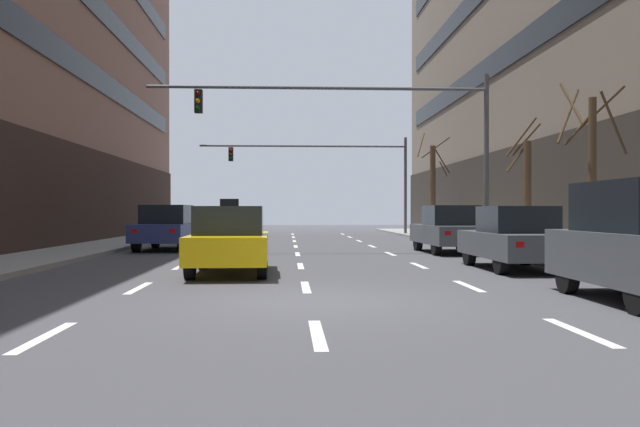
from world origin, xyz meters
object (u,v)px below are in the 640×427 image
at_px(car_parked_2, 515,238).
at_px(traffic_signal_0, 377,124).
at_px(car_driving_0, 168,228).
at_px(street_tree_2, 433,188).
at_px(car_driving_1, 198,224).
at_px(traffic_signal_1, 336,164).
at_px(street_tree_0, 591,168).
at_px(car_parked_3, 450,230).
at_px(street_tree_1, 527,192).
at_px(taxi_driving_2, 230,241).

distance_m(car_parked_2, traffic_signal_0, 8.51).
xyz_separation_m(car_driving_0, street_tree_2, (12.72, 10.15, 1.92)).
bearing_deg(car_driving_1, street_tree_2, 8.75).
xyz_separation_m(car_parked_2, street_tree_2, (2.21, 19.33, 1.97)).
distance_m(traffic_signal_1, street_tree_0, 23.84).
relative_size(car_driving_0, car_driving_1, 1.02).
height_order(traffic_signal_1, street_tree_2, traffic_signal_1).
height_order(car_parked_3, street_tree_1, street_tree_1).
distance_m(street_tree_1, street_tree_2, 14.30).
xyz_separation_m(car_driving_0, traffic_signal_1, (7.67, 14.39, 3.52)).
distance_m(car_parked_2, traffic_signal_1, 24.02).
height_order(car_driving_0, street_tree_0, street_tree_0).
height_order(street_tree_1, street_tree_2, street_tree_2).
bearing_deg(street_tree_2, traffic_signal_1, 139.97).
bearing_deg(street_tree_2, car_parked_3, -99.98).
bearing_deg(street_tree_2, street_tree_1, -90.04).
distance_m(car_parked_2, car_parked_3, 6.80).
height_order(traffic_signal_1, street_tree_1, traffic_signal_1).
height_order(street_tree_0, street_tree_1, street_tree_0).
bearing_deg(car_driving_0, taxi_driving_2, -71.85).
xyz_separation_m(car_parked_2, car_parked_3, (0.00, 6.80, 0.04)).
height_order(car_driving_1, traffic_signal_0, traffic_signal_0).
height_order(taxi_driving_2, car_parked_2, taxi_driving_2).
bearing_deg(street_tree_1, street_tree_2, 89.96).
bearing_deg(street_tree_0, traffic_signal_1, 102.21).
bearing_deg(car_driving_1, car_parked_3, -45.29).
distance_m(traffic_signal_0, traffic_signal_1, 16.47).
distance_m(car_parked_3, street_tree_1, 3.10).
height_order(car_driving_1, street_tree_0, street_tree_0).
xyz_separation_m(taxi_driving_2, street_tree_1, (9.44, 5.84, 1.36)).
xyz_separation_m(car_driving_0, street_tree_0, (12.70, -8.85, 1.79)).
distance_m(car_parked_2, street_tree_0, 2.88).
height_order(car_parked_2, traffic_signal_1, traffic_signal_1).
bearing_deg(car_driving_1, taxi_driving_2, -79.94).
height_order(taxi_driving_2, car_parked_3, taxi_driving_2).
xyz_separation_m(taxi_driving_2, car_parked_2, (7.25, 0.80, 0.00)).
bearing_deg(street_tree_0, car_parked_3, 108.62).
bearing_deg(car_driving_0, traffic_signal_1, 61.95).
bearing_deg(car_parked_3, car_driving_0, 167.23).
bearing_deg(car_parked_3, car_parked_2, -90.01).
distance_m(car_driving_1, street_tree_0, 21.30).
bearing_deg(car_parked_3, taxi_driving_2, -133.64).
bearing_deg(traffic_signal_1, traffic_signal_0, -89.11).
bearing_deg(street_tree_2, car_driving_0, -141.43).
distance_m(traffic_signal_1, street_tree_2, 6.79).
bearing_deg(traffic_signal_1, car_driving_1, -140.89).
bearing_deg(traffic_signal_0, car_parked_3, -6.79).
distance_m(car_parked_3, traffic_signal_0, 4.66).
distance_m(car_parked_3, traffic_signal_1, 17.38).
xyz_separation_m(car_parked_3, street_tree_2, (2.20, 12.53, 1.93)).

